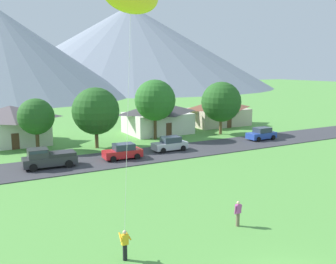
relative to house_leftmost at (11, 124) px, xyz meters
The scene contains 14 objects.
road_strip 16.33m from the house_leftmost, 62.45° to the right, with size 160.00×7.27×0.08m, color #38383D.
mountain_central_ridge 138.40m from the house_leftmost, 60.15° to the left, with size 135.43×135.43×38.33m, color gray.
house_leftmost is the anchor object (origin of this frame).
house_left_center 33.15m from the house_leftmost, ahead, with size 10.57×7.61×4.41m.
house_rightmost 20.65m from the house_leftmost, ahead, with size 9.80×7.72×4.76m.
tree_near_left 6.47m from the house_leftmost, 69.34° to the right, with size 4.32×4.32×6.36m.
tree_left_of_center 29.37m from the house_leftmost, 14.35° to the right, with size 5.93×5.93×7.84m.
tree_center 19.20m from the house_leftmost, 18.27° to the right, with size 5.68×5.68×8.30m.
tree_near_right 11.95m from the house_leftmost, 40.00° to the right, with size 5.83×5.83×7.56m.
parked_car_blue_mid_west 33.54m from the house_leftmost, 24.20° to the right, with size 4.23×2.14×1.68m.
parked_car_silver_mid_east 21.17m from the house_leftmost, 40.05° to the right, with size 4.21×2.11×1.68m.
parked_car_red_east_end 17.63m from the house_leftmost, 56.71° to the right, with size 4.28×2.24×1.68m.
pickup_truck_charcoal_east_side 14.58m from the house_leftmost, 83.12° to the right, with size 5.29×2.52×1.99m.
watcher_person 35.83m from the house_leftmost, 74.68° to the right, with size 0.56×0.24×1.68m.
Camera 1 is at (-12.90, -10.96, 10.15)m, focal length 40.35 mm.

